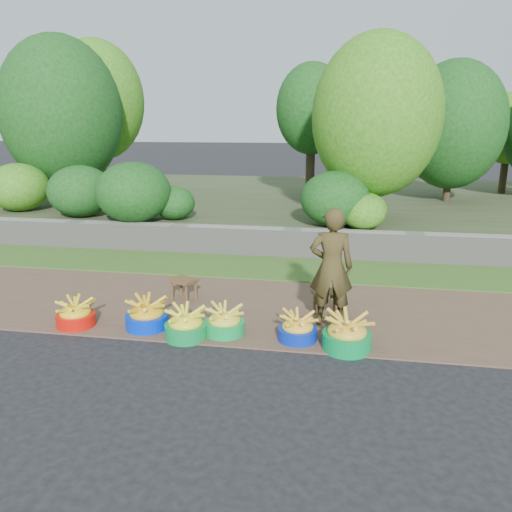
% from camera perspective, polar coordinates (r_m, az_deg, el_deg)
% --- Properties ---
extents(ground_plane, '(120.00, 120.00, 0.00)m').
position_cam_1_polar(ground_plane, '(5.76, -0.07, -10.66)').
color(ground_plane, black).
rests_on(ground_plane, ground).
extents(dirt_shoulder, '(80.00, 2.50, 0.02)m').
position_cam_1_polar(dirt_shoulder, '(6.89, 1.73, -6.14)').
color(dirt_shoulder, brown).
rests_on(dirt_shoulder, ground).
extents(grass_verge, '(80.00, 1.50, 0.04)m').
position_cam_1_polar(grass_verge, '(8.77, 3.60, -1.42)').
color(grass_verge, '#3C6222').
rests_on(grass_verge, ground).
extents(retaining_wall, '(80.00, 0.35, 0.55)m').
position_cam_1_polar(retaining_wall, '(9.52, 4.19, 1.47)').
color(retaining_wall, gray).
rests_on(retaining_wall, ground).
extents(earth_bank, '(80.00, 10.00, 0.50)m').
position_cam_1_polar(earth_bank, '(14.32, 6.19, 5.89)').
color(earth_bank, '#3B4528').
rests_on(earth_bank, ground).
extents(vegetation, '(29.34, 8.23, 4.67)m').
position_cam_1_polar(vegetation, '(13.35, 19.47, 14.79)').
color(vegetation, '#2F2617').
rests_on(vegetation, earth_bank).
extents(basin_a, '(0.48, 0.48, 0.36)m').
position_cam_1_polar(basin_a, '(6.70, -19.92, -6.32)').
color(basin_a, red).
rests_on(basin_a, ground).
extents(basin_b, '(0.53, 0.53, 0.40)m').
position_cam_1_polar(basin_b, '(6.38, -12.36, -6.64)').
color(basin_b, '#0029DB').
rests_on(basin_b, ground).
extents(basin_c, '(0.51, 0.51, 0.38)m').
position_cam_1_polar(basin_c, '(6.04, -8.03, -7.80)').
color(basin_c, '#0B8138').
rests_on(basin_c, ground).
extents(basin_d, '(0.49, 0.49, 0.36)m').
position_cam_1_polar(basin_d, '(6.08, -3.62, -7.56)').
color(basin_d, '#0B933F').
rests_on(basin_d, ground).
extents(basin_e, '(0.46, 0.46, 0.35)m').
position_cam_1_polar(basin_e, '(5.93, 4.76, -8.29)').
color(basin_e, '#0624AE').
rests_on(basin_e, ground).
extents(basin_f, '(0.55, 0.55, 0.41)m').
position_cam_1_polar(basin_f, '(5.78, 10.34, -8.78)').
color(basin_f, '#03833C').
rests_on(basin_f, ground).
extents(stool_left, '(0.45, 0.41, 0.32)m').
position_cam_1_polar(stool_left, '(7.21, -8.30, -3.08)').
color(stool_left, brown).
rests_on(stool_left, dirt_shoulder).
extents(stool_right, '(0.46, 0.41, 0.33)m').
position_cam_1_polar(stool_right, '(6.65, 8.18, -4.60)').
color(stool_right, brown).
rests_on(stool_right, dirt_shoulder).
extents(vendor_woman, '(0.57, 0.40, 1.49)m').
position_cam_1_polar(vendor_woman, '(6.22, 8.60, -1.30)').
color(vendor_woman, black).
rests_on(vendor_woman, dirt_shoulder).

